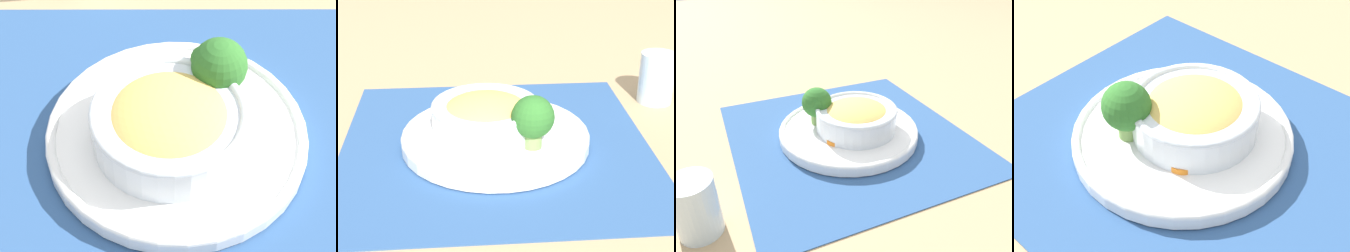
% 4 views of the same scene
% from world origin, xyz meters
% --- Properties ---
extents(ground_plane, '(4.00, 4.00, 0.00)m').
position_xyz_m(ground_plane, '(0.00, 0.00, 0.00)').
color(ground_plane, tan).
extents(placemat, '(0.51, 0.49, 0.00)m').
position_xyz_m(placemat, '(0.00, 0.00, 0.00)').
color(placemat, '#2D5184').
rests_on(placemat, ground_plane).
extents(plate, '(0.28, 0.28, 0.02)m').
position_xyz_m(plate, '(0.00, 0.00, 0.02)').
color(plate, white).
rests_on(plate, placemat).
extents(bowl, '(0.16, 0.16, 0.06)m').
position_xyz_m(bowl, '(-0.01, -0.01, 0.05)').
color(bowl, silver).
rests_on(bowl, plate).
extents(broccoli_floret, '(0.06, 0.06, 0.08)m').
position_xyz_m(broccoli_floret, '(0.05, 0.05, 0.07)').
color(broccoli_floret, '#759E51').
rests_on(broccoli_floret, plate).
extents(carrot_slice_near, '(0.04, 0.04, 0.01)m').
position_xyz_m(carrot_slice_near, '(-0.04, 0.04, 0.02)').
color(carrot_slice_near, orange).
rests_on(carrot_slice_near, plate).
extents(carrot_slice_middle, '(0.04, 0.04, 0.01)m').
position_xyz_m(carrot_slice_middle, '(-0.05, 0.03, 0.02)').
color(carrot_slice_middle, orange).
rests_on(carrot_slice_middle, plate).
extents(carrot_slice_far, '(0.04, 0.04, 0.01)m').
position_xyz_m(carrot_slice_far, '(-0.05, 0.02, 0.02)').
color(carrot_slice_far, orange).
rests_on(carrot_slice_far, plate).
extents(water_glass, '(0.06, 0.06, 0.09)m').
position_xyz_m(water_glass, '(-0.13, 0.30, 0.04)').
color(water_glass, silver).
rests_on(water_glass, ground_plane).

